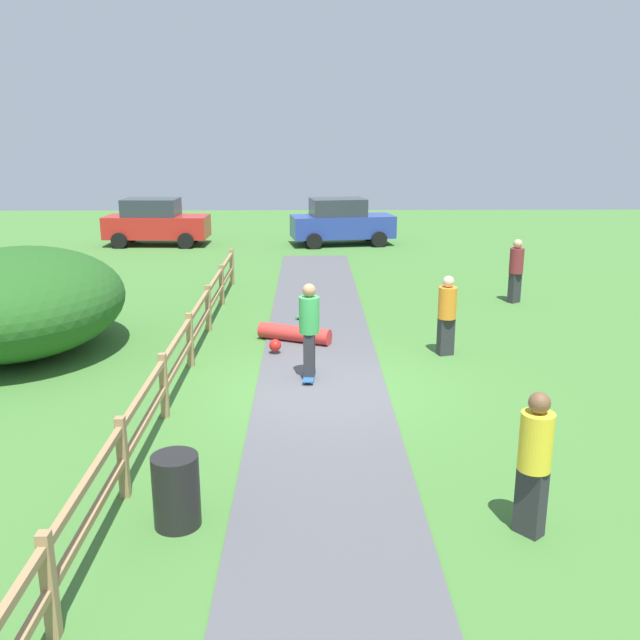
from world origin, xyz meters
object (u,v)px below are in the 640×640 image
object	(u,v)px
bystander_maroon	(516,268)
parked_car_red	(156,222)
bystander_yellow	(535,457)
bystander_orange	(447,312)
skater_fallen	(293,334)
parked_car_blue	(341,222)
bush_large	(18,301)
trash_bin	(176,491)
skateboard_loose	(307,314)
skater_riding	(309,326)

from	to	relation	value
bystander_maroon	parked_car_red	distance (m)	15.77
bystander_yellow	parked_car_red	bearing A→B (deg)	112.51
bystander_maroon	bystander_orange	world-z (taller)	bystander_maroon
skater_fallen	bystander_yellow	world-z (taller)	bystander_yellow
parked_car_blue	bush_large	bearing A→B (deg)	-117.41
bystander_orange	trash_bin	bearing A→B (deg)	-124.52
skateboard_loose	bystander_maroon	size ratio (longest dim) A/B	0.45
bystander_maroon	parked_car_red	bearing A→B (deg)	139.64
skater_riding	parked_car_red	size ratio (longest dim) A/B	0.43
bystander_maroon	parked_car_blue	bearing A→B (deg)	112.96
parked_car_blue	bystander_orange	bearing A→B (deg)	-84.09
trash_bin	bystander_orange	size ratio (longest dim) A/B	0.53
trash_bin	bystander_yellow	size ratio (longest dim) A/B	0.51
parked_car_red	bush_large	bearing A→B (deg)	-89.18
bystander_orange	bystander_yellow	size ratio (longest dim) A/B	0.96
parked_car_blue	skater_riding	bearing A→B (deg)	-94.70
trash_bin	parked_car_blue	xyz separation A→B (m)	(2.92, 21.27, 0.51)
skater_fallen	parked_car_red	world-z (taller)	parked_car_red
skater_riding	bystander_orange	size ratio (longest dim) A/B	1.09
skater_fallen	bystander_orange	size ratio (longest dim) A/B	0.99
bush_large	parked_car_blue	world-z (taller)	bush_large
skater_riding	bystander_maroon	bearing A→B (deg)	47.06
skater_fallen	bystander_maroon	xyz separation A→B (m)	(6.02, 3.71, 0.77)
skater_riding	parked_car_red	xyz separation A→B (m)	(-6.36, 16.30, -0.09)
parked_car_blue	trash_bin	bearing A→B (deg)	-97.81
bystander_yellow	skateboard_loose	bearing A→B (deg)	105.02
skater_riding	bystander_orange	distance (m)	3.24
bush_large	bystander_maroon	xyz separation A→B (m)	(11.81, 4.24, -0.14)
skater_fallen	skateboard_loose	xyz separation A→B (m)	(0.30, 2.17, -0.11)
bystander_orange	skater_fallen	bearing A→B (deg)	164.71
bush_large	skater_riding	size ratio (longest dim) A/B	2.82
skater_riding	bystander_maroon	xyz separation A→B (m)	(5.66, 6.08, -0.08)
skateboard_loose	bystander_yellow	size ratio (longest dim) A/B	0.45
bush_large	bystander_orange	world-z (taller)	bush_large
bystander_yellow	parked_car_red	size ratio (longest dim) A/B	0.41
skater_riding	parked_car_blue	bearing A→B (deg)	85.30
skater_fallen	parked_car_blue	xyz separation A→B (m)	(1.70, 13.92, 0.76)
bystander_orange	parked_car_red	distance (m)	17.45
bush_large	skateboard_loose	distance (m)	6.74
bush_large	bystander_yellow	world-z (taller)	bush_large
bystander_orange	parked_car_red	world-z (taller)	parked_car_red
skater_riding	parked_car_blue	size ratio (longest dim) A/B	0.42
skater_riding	bystander_yellow	xyz separation A→B (m)	(2.57, -5.23, -0.08)
skater_riding	bystander_orange	world-z (taller)	skater_riding
bystander_maroon	parked_car_blue	world-z (taller)	parked_car_blue
parked_car_blue	skateboard_loose	bearing A→B (deg)	-96.79
bystander_yellow	parked_car_blue	xyz separation A→B (m)	(-1.23, 21.52, -0.02)
bush_large	parked_car_red	world-z (taller)	bush_large
skater_riding	skateboard_loose	xyz separation A→B (m)	(-0.06, 4.54, -0.97)
skater_riding	skateboard_loose	bearing A→B (deg)	90.75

